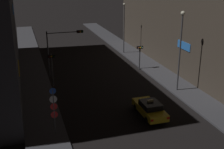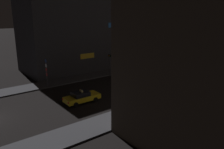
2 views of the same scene
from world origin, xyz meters
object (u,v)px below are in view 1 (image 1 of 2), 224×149
object	(u,v)px
traffic_light_right_kerb	(140,52)
street_lamp_far_block	(124,24)
traffic_light_overhead	(61,43)
sign_pole_left	(54,108)
taxi	(150,108)
street_lamp_near_block	(181,42)
traffic_light_left_kerb	(52,63)

from	to	relation	value
traffic_light_right_kerb	street_lamp_far_block	world-z (taller)	street_lamp_far_block
traffic_light_overhead	sign_pole_left	distance (m)	14.81
taxi	street_lamp_far_block	bearing A→B (deg)	76.66
traffic_light_overhead	sign_pole_left	world-z (taller)	traffic_light_overhead
taxi	street_lamp_near_block	distance (m)	8.45
traffic_light_overhead	sign_pole_left	bearing A→B (deg)	-100.98
traffic_light_overhead	traffic_light_right_kerb	xyz separation A→B (m)	(10.10, -0.94, -1.70)
traffic_light_overhead	traffic_light_left_kerb	world-z (taller)	traffic_light_overhead
traffic_light_left_kerb	sign_pole_left	world-z (taller)	sign_pole_left
traffic_light_overhead	taxi	bearing A→B (deg)	-66.68
street_lamp_near_block	traffic_light_right_kerb	bearing A→B (deg)	97.42
traffic_light_left_kerb	street_lamp_near_block	distance (m)	14.29
street_lamp_near_block	traffic_light_left_kerb	bearing A→B (deg)	156.45
taxi	traffic_light_overhead	size ratio (longest dim) A/B	0.78
traffic_light_right_kerb	street_lamp_near_block	distance (m)	8.89
traffic_light_left_kerb	street_lamp_near_block	world-z (taller)	street_lamp_near_block
traffic_light_left_kerb	traffic_light_right_kerb	bearing A→B (deg)	12.63
sign_pole_left	street_lamp_far_block	world-z (taller)	street_lamp_far_block
street_lamp_far_block	taxi	bearing A→B (deg)	-103.34
traffic_light_overhead	street_lamp_near_block	distance (m)	14.52
traffic_light_overhead	sign_pole_left	xyz separation A→B (m)	(-2.80, -14.45, -1.65)
traffic_light_left_kerb	sign_pole_left	bearing A→B (deg)	-95.96
taxi	sign_pole_left	world-z (taller)	sign_pole_left
traffic_light_left_kerb	street_lamp_far_block	size ratio (longest dim) A/B	0.50
traffic_light_overhead	traffic_light_right_kerb	world-z (taller)	traffic_light_overhead
taxi	traffic_light_right_kerb	xyz separation A→B (m)	(4.23, 12.67, 1.67)
traffic_light_left_kerb	traffic_light_right_kerb	world-z (taller)	traffic_light_left_kerb
traffic_light_right_kerb	sign_pole_left	xyz separation A→B (m)	(-12.90, -13.51, 0.05)
taxi	traffic_light_left_kerb	xyz separation A→B (m)	(-7.53, 10.03, 2.01)
traffic_light_left_kerb	street_lamp_far_block	world-z (taller)	street_lamp_far_block
taxi	street_lamp_far_block	distance (m)	21.92
traffic_light_right_kerb	traffic_light_overhead	bearing A→B (deg)	174.70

